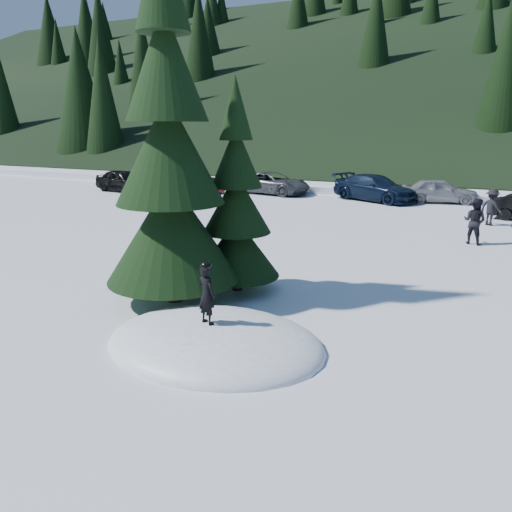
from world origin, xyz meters
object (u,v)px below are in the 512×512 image
at_px(spruce_tall, 169,165).
at_px(child_skier, 207,294).
at_px(car_1, 195,182).
at_px(adult_0, 475,221).
at_px(car_2, 272,183).
at_px(car_4, 439,191).
at_px(spruce_short, 237,211).
at_px(adult_2, 492,207).
at_px(car_0, 124,181).
at_px(car_3, 375,188).

distance_m(spruce_tall, child_skier, 3.62).
relative_size(child_skier, car_1, 0.29).
xyz_separation_m(spruce_tall, adult_0, (6.26, 9.81, -2.48)).
bearing_deg(car_2, spruce_tall, -154.42).
bearing_deg(car_2, adult_0, -118.96).
height_order(spruce_tall, car_4, spruce_tall).
height_order(spruce_tall, child_skier, spruce_tall).
relative_size(child_skier, car_4, 0.29).
distance_m(spruce_short, adult_2, 13.82).
bearing_deg(spruce_tall, car_0, 133.41).
distance_m(spruce_tall, adult_2, 15.66).
xyz_separation_m(car_0, car_1, (4.47, 1.55, -0.04)).
relative_size(child_skier, adult_2, 0.74).
relative_size(spruce_short, car_4, 1.35).
bearing_deg(car_4, car_1, 85.95).
relative_size(spruce_short, car_3, 1.06).
xyz_separation_m(car_1, car_4, (14.53, 2.33, 0.00)).
height_order(spruce_short, child_skier, spruce_short).
bearing_deg(car_0, car_2, -60.87).
distance_m(spruce_tall, spruce_short, 2.11).
xyz_separation_m(spruce_tall, spruce_short, (1.00, 1.40, -1.22)).
bearing_deg(car_1, car_0, 90.76).
xyz_separation_m(spruce_tall, car_0, (-15.01, 15.87, -2.61)).
height_order(spruce_short, car_3, spruce_short).
xyz_separation_m(car_2, car_4, (9.90, 0.65, -0.00)).
xyz_separation_m(spruce_tall, adult_2, (6.73, 13.91, -2.53)).
height_order(adult_0, car_1, adult_0).
bearing_deg(spruce_short, car_4, 80.77).
relative_size(spruce_tall, child_skier, 7.35).
bearing_deg(child_skier, adult_2, -88.20).
bearing_deg(car_0, car_3, -69.24).
distance_m(adult_0, car_4, 10.20).
bearing_deg(spruce_tall, spruce_short, 54.46).
bearing_deg(car_4, car_3, 90.13).
bearing_deg(car_3, car_0, 125.25).
height_order(adult_0, car_3, adult_0).
bearing_deg(car_4, child_skier, 161.88).
bearing_deg(spruce_short, adult_0, 57.98).
bearing_deg(car_3, spruce_short, -154.49).
distance_m(car_1, car_3, 11.22).
bearing_deg(car_3, adult_0, -123.96).
xyz_separation_m(adult_0, car_2, (-12.18, 9.28, -0.16)).
relative_size(child_skier, car_3, 0.23).
bearing_deg(car_0, adult_0, -96.28).
height_order(spruce_short, car_2, spruce_short).
relative_size(spruce_tall, car_3, 1.69).
height_order(car_1, car_3, car_3).
relative_size(spruce_tall, car_1, 2.10).
bearing_deg(car_2, car_1, 118.28).
distance_m(child_skier, adult_0, 12.44).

